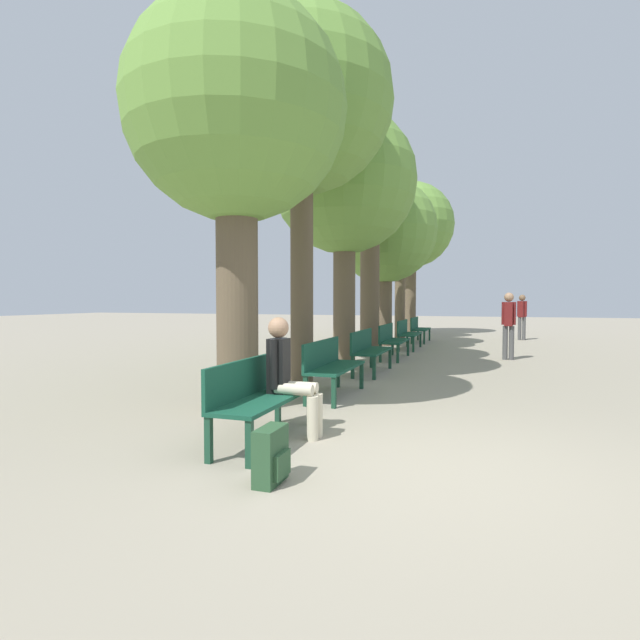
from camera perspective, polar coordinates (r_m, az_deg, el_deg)
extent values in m
plane|color=gray|center=(4.68, 10.67, -16.11)|extent=(80.00, 80.00, 0.00)
cube|color=#144733|center=(5.26, -6.22, -8.98)|extent=(0.50, 1.65, 0.04)
cube|color=#144733|center=(5.32, -8.48, -6.51)|extent=(0.04, 1.65, 0.39)
cube|color=#19422D|center=(4.54, -8.07, -13.86)|extent=(0.06, 0.06, 0.43)
cube|color=#19422D|center=(5.94, -1.16, -9.95)|extent=(0.06, 0.06, 0.43)
cube|color=#19422D|center=(4.73, -12.61, -13.22)|extent=(0.06, 0.06, 0.43)
cube|color=#19422D|center=(6.08, -4.84, -9.65)|extent=(0.06, 0.06, 0.43)
cube|color=#144733|center=(7.59, 1.86, -5.45)|extent=(0.50, 1.65, 0.04)
cube|color=#144733|center=(7.63, 0.21, -3.78)|extent=(0.04, 1.65, 0.39)
cube|color=#19422D|center=(6.83, 1.60, -8.31)|extent=(0.06, 0.06, 0.43)
cube|color=#19422D|center=(8.32, 4.78, -6.39)|extent=(0.06, 0.06, 0.43)
cube|color=#19422D|center=(6.96, -1.65, -8.11)|extent=(0.06, 0.06, 0.43)
cube|color=#19422D|center=(8.42, 2.06, -6.27)|extent=(0.06, 0.06, 0.43)
cube|color=#144733|center=(10.02, 6.04, -3.55)|extent=(0.50, 1.65, 0.04)
cube|color=#144733|center=(10.05, 4.77, -2.29)|extent=(0.04, 1.65, 0.39)
cube|color=#19422D|center=(9.24, 6.21, -5.51)|extent=(0.06, 0.06, 0.43)
cube|color=#19422D|center=(10.76, 8.01, -4.40)|extent=(0.06, 0.06, 0.43)
cube|color=#19422D|center=(9.34, 3.75, -5.42)|extent=(0.06, 0.06, 0.43)
cube|color=#19422D|center=(10.84, 5.88, -4.33)|extent=(0.06, 0.06, 0.43)
cube|color=#144733|center=(12.48, 8.57, -2.39)|extent=(0.50, 1.65, 0.04)
cube|color=#144733|center=(12.51, 7.54, -1.38)|extent=(0.04, 1.65, 0.39)
cube|color=#19422D|center=(11.70, 8.88, -3.85)|extent=(0.06, 0.06, 0.43)
cube|color=#19422D|center=(13.24, 10.03, -3.14)|extent=(0.06, 0.06, 0.43)
cube|color=#19422D|center=(11.78, 6.92, -3.80)|extent=(0.06, 0.06, 0.43)
cube|color=#19422D|center=(13.30, 8.29, -3.10)|extent=(0.06, 0.06, 0.43)
cube|color=#144733|center=(14.97, 10.26, -1.61)|extent=(0.50, 1.65, 0.04)
cube|color=#144733|center=(14.99, 9.40, -0.77)|extent=(0.04, 1.65, 0.39)
cube|color=#19422D|center=(14.18, 10.61, -2.77)|extent=(0.06, 0.06, 0.43)
cube|color=#19422D|center=(15.73, 11.41, -2.27)|extent=(0.06, 0.06, 0.43)
cube|color=#19422D|center=(14.25, 8.98, -2.74)|extent=(0.06, 0.06, 0.43)
cube|color=#19422D|center=(15.78, 9.94, -2.25)|extent=(0.06, 0.06, 0.43)
cube|color=#144733|center=(17.46, 11.47, -1.05)|extent=(0.50, 1.65, 0.04)
cube|color=#144733|center=(17.48, 10.73, -0.33)|extent=(0.04, 1.65, 0.39)
cube|color=#19422D|center=(16.68, 11.82, -2.01)|extent=(0.06, 0.06, 0.43)
cube|color=#19422D|center=(18.23, 12.41, -1.65)|extent=(0.06, 0.06, 0.43)
cube|color=#19422D|center=(16.73, 10.43, -1.99)|extent=(0.06, 0.06, 0.43)
cube|color=#19422D|center=(18.28, 11.13, -1.63)|extent=(0.06, 0.06, 0.43)
cylinder|color=brown|center=(6.69, -9.44, 3.19)|extent=(0.55, 0.55, 3.16)
sphere|color=olive|center=(7.14, -9.58, 22.66)|extent=(2.91, 2.91, 2.91)
cylinder|color=brown|center=(8.92, -2.09, 5.97)|extent=(0.41, 0.41, 4.08)
sphere|color=olive|center=(9.56, -2.12, 23.78)|extent=(3.24, 3.24, 3.24)
cylinder|color=brown|center=(11.53, 2.79, 3.16)|extent=(0.51, 0.51, 3.27)
sphere|color=olive|center=(11.84, 2.81, 15.57)|extent=(3.30, 3.30, 3.30)
cylinder|color=brown|center=(14.07, 5.71, 4.03)|extent=(0.54, 0.54, 3.77)
sphere|color=olive|center=(14.37, 5.76, 14.16)|extent=(2.33, 2.33, 2.33)
cylinder|color=brown|center=(16.09, 7.35, 2.01)|extent=(0.49, 0.49, 2.76)
sphere|color=olive|center=(16.24, 7.40, 10.13)|extent=(3.32, 3.32, 3.32)
cylinder|color=brown|center=(19.03, 9.12, 2.69)|extent=(0.39, 0.39, 3.18)
sphere|color=olive|center=(19.18, 9.17, 9.35)|extent=(2.31, 2.31, 2.31)
cylinder|color=brown|center=(21.65, 10.29, 3.26)|extent=(0.48, 0.48, 3.64)
sphere|color=olive|center=(21.88, 10.35, 10.65)|extent=(3.62, 3.62, 3.62)
cylinder|color=beige|center=(5.33, -2.99, -7.92)|extent=(0.42, 0.12, 0.12)
cylinder|color=beige|center=(5.32, -0.86, -11.17)|extent=(0.12, 0.12, 0.47)
cylinder|color=beige|center=(5.47, -2.42, -7.66)|extent=(0.42, 0.12, 0.12)
cylinder|color=beige|center=(5.46, -0.33, -10.83)|extent=(0.12, 0.12, 0.47)
cube|color=black|center=(5.44, -4.76, -5.22)|extent=(0.19, 0.23, 0.59)
cylinder|color=black|center=(5.33, -5.29, -5.07)|extent=(0.09, 0.09, 0.53)
cylinder|color=black|center=(5.55, -4.25, -4.76)|extent=(0.09, 0.09, 0.53)
sphere|color=#A37A5B|center=(5.40, -4.77, -0.87)|extent=(0.23, 0.23, 0.23)
cube|color=#284C2D|center=(4.17, -5.68, -15.13)|extent=(0.16, 0.37, 0.45)
cube|color=#284C2D|center=(4.15, -4.34, -16.19)|extent=(0.04, 0.26, 0.20)
cylinder|color=#4C4C4C|center=(13.03, 20.40, -2.46)|extent=(0.12, 0.12, 0.83)
cylinder|color=#4C4C4C|center=(13.03, 21.04, -2.46)|extent=(0.12, 0.12, 0.83)
cube|color=maroon|center=(12.99, 20.77, 0.65)|extent=(0.22, 0.25, 0.59)
cylinder|color=maroon|center=(12.99, 20.22, 0.72)|extent=(0.09, 0.09, 0.56)
cylinder|color=maroon|center=(13.00, 21.31, 0.70)|extent=(0.09, 0.09, 0.56)
sphere|color=#A37A5B|center=(12.99, 20.79, 2.46)|extent=(0.22, 0.22, 0.22)
cylinder|color=#4C4C4C|center=(19.46, 21.84, -0.92)|extent=(0.12, 0.12, 0.83)
cylinder|color=#4C4C4C|center=(19.47, 22.27, -0.92)|extent=(0.12, 0.12, 0.83)
cube|color=maroon|center=(19.44, 22.09, 1.16)|extent=(0.28, 0.29, 0.59)
cylinder|color=maroon|center=(19.44, 21.73, 1.21)|extent=(0.09, 0.09, 0.56)
cylinder|color=maroon|center=(19.45, 22.45, 1.20)|extent=(0.09, 0.09, 0.56)
sphere|color=brown|center=(19.44, 22.11, 2.37)|extent=(0.22, 0.22, 0.22)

